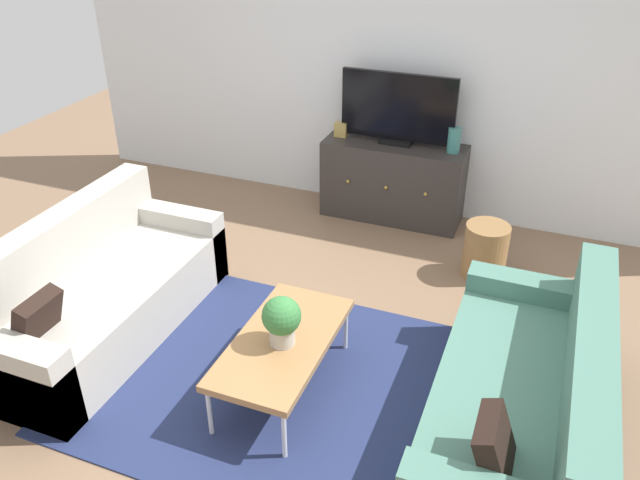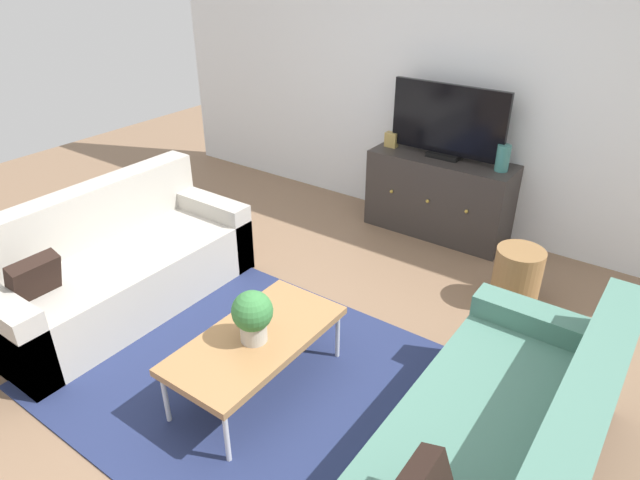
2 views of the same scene
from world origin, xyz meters
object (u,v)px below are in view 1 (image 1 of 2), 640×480
(potted_plant, at_px, (282,319))
(couch_left_side, at_px, (94,295))
(coffee_table, at_px, (282,343))
(couch_right_side, at_px, (530,407))
(glass_vase, at_px, (454,140))
(mantel_clock, at_px, (341,130))
(tv_console, at_px, (393,181))
(flat_screen_tv, at_px, (398,109))
(wicker_basket, at_px, (485,251))

(potted_plant, bearing_deg, couch_left_side, 175.79)
(coffee_table, bearing_deg, potted_plant, -64.18)
(potted_plant, bearing_deg, coffee_table, 115.82)
(couch_right_side, xyz_separation_m, glass_vase, (-0.93, 2.37, 0.54))
(coffee_table, bearing_deg, mantel_clock, 102.01)
(couch_right_side, distance_m, tv_console, 2.78)
(couch_right_side, height_order, glass_vase, glass_vase)
(glass_vase, bearing_deg, couch_right_side, -68.51)
(flat_screen_tv, xyz_separation_m, wicker_basket, (0.95, -0.72, -0.80))
(tv_console, height_order, flat_screen_tv, flat_screen_tv)
(flat_screen_tv, height_order, glass_vase, flat_screen_tv)
(potted_plant, distance_m, flat_screen_tv, 2.55)
(glass_vase, bearing_deg, tv_console, -179.99)
(couch_left_side, xyz_separation_m, mantel_clock, (0.92, 2.37, 0.50))
(couch_left_side, relative_size, flat_screen_tv, 1.87)
(tv_console, bearing_deg, coffee_table, -89.62)
(couch_left_side, bearing_deg, glass_vase, 50.81)
(couch_left_side, height_order, wicker_basket, couch_left_side)
(mantel_clock, bearing_deg, flat_screen_tv, 2.26)
(couch_left_side, distance_m, tv_console, 2.77)
(potted_plant, bearing_deg, couch_right_side, 4.36)
(flat_screen_tv, bearing_deg, tv_console, -90.00)
(couch_right_side, relative_size, mantel_clock, 14.41)
(tv_console, bearing_deg, flat_screen_tv, 90.00)
(couch_right_side, bearing_deg, tv_console, 121.24)
(flat_screen_tv, relative_size, mantel_clock, 7.69)
(mantel_clock, bearing_deg, coffee_table, -77.99)
(flat_screen_tv, distance_m, mantel_clock, 0.56)
(flat_screen_tv, bearing_deg, couch_right_side, -58.97)
(couch_left_side, height_order, tv_console, couch_left_side)
(tv_console, bearing_deg, couch_right_side, -58.76)
(potted_plant, height_order, flat_screen_tv, flat_screen_tv)
(coffee_table, relative_size, mantel_clock, 8.22)
(couch_right_side, relative_size, coffee_table, 1.75)
(flat_screen_tv, bearing_deg, coffee_table, -89.62)
(coffee_table, height_order, mantel_clock, mantel_clock)
(potted_plant, relative_size, flat_screen_tv, 0.31)
(mantel_clock, distance_m, wicker_basket, 1.71)
(mantel_clock, bearing_deg, wicker_basket, -25.61)
(coffee_table, bearing_deg, tv_console, 90.38)
(tv_console, bearing_deg, couch_left_side, -121.06)
(couch_right_side, bearing_deg, wicker_basket, 106.32)
(couch_left_side, height_order, glass_vase, glass_vase)
(coffee_table, distance_m, wicker_basket, 1.99)
(couch_left_side, distance_m, mantel_clock, 2.60)
(glass_vase, bearing_deg, flat_screen_tv, 177.74)
(coffee_table, height_order, glass_vase, glass_vase)
(coffee_table, bearing_deg, couch_left_side, 176.91)
(coffee_table, bearing_deg, wicker_basket, 62.00)
(tv_console, relative_size, wicker_basket, 2.86)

